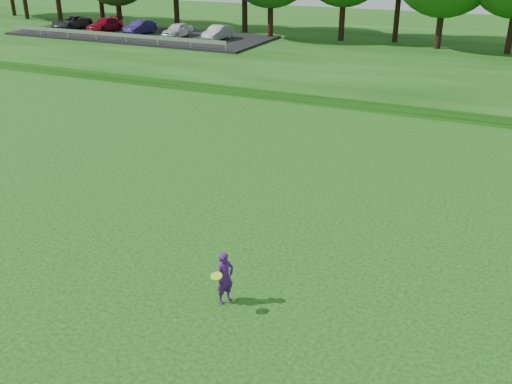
% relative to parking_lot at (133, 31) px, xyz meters
% --- Properties ---
extents(ground, '(140.00, 140.00, 0.00)m').
position_rel_parking_lot_xyz_m(ground, '(24.61, -32.81, -1.03)').
color(ground, '#133D0B').
rests_on(ground, ground).
extents(berm, '(130.00, 30.00, 0.60)m').
position_rel_parking_lot_xyz_m(berm, '(24.61, 1.19, -0.73)').
color(berm, '#133D0B').
rests_on(berm, ground).
extents(walking_path, '(130.00, 1.60, 0.04)m').
position_rel_parking_lot_xyz_m(walking_path, '(24.61, -12.81, -1.01)').
color(walking_path, gray).
rests_on(walking_path, ground).
extents(parking_lot, '(24.00, 9.00, 1.38)m').
position_rel_parking_lot_xyz_m(parking_lot, '(0.00, 0.00, 0.00)').
color(parking_lot, black).
rests_on(parking_lot, berm).
extents(woman, '(0.51, 0.92, 1.42)m').
position_rel_parking_lot_xyz_m(woman, '(26.75, -32.87, -0.32)').
color(woman, '#46186D').
rests_on(woman, ground).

